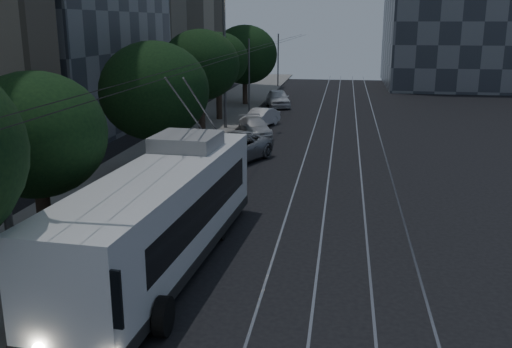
{
  "coord_description": "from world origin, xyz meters",
  "views": [
    {
      "loc": [
        2.32,
        -15.47,
        7.28
      ],
      "look_at": [
        -0.56,
        3.1,
        2.25
      ],
      "focal_mm": 40.0,
      "sensor_mm": 36.0,
      "label": 1
    }
  ],
  "objects_px": {
    "streetlamp_near": "(9,72)",
    "car_white_b": "(255,127)",
    "car_white_d": "(278,98)",
    "streetlamp_far": "(230,46)",
    "pickup_silver": "(230,149)",
    "car_white_a": "(233,144)",
    "car_white_c": "(260,118)",
    "trolleybus": "(164,215)"
  },
  "relations": [
    {
      "from": "car_white_a",
      "to": "car_white_b",
      "type": "height_order",
      "value": "car_white_a"
    },
    {
      "from": "trolleybus",
      "to": "car_white_d",
      "type": "xyz_separation_m",
      "value": [
        -0.54,
        34.26,
        -0.89
      ]
    },
    {
      "from": "trolleybus",
      "to": "car_white_c",
      "type": "relative_size",
      "value": 3.12
    },
    {
      "from": "car_white_c",
      "to": "streetlamp_near",
      "type": "relative_size",
      "value": 0.37
    },
    {
      "from": "trolleybus",
      "to": "car_white_a",
      "type": "distance_m",
      "value": 14.51
    },
    {
      "from": "car_white_a",
      "to": "streetlamp_near",
      "type": "distance_m",
      "value": 19.6
    },
    {
      "from": "trolleybus",
      "to": "pickup_silver",
      "type": "height_order",
      "value": "trolleybus"
    },
    {
      "from": "car_white_d",
      "to": "streetlamp_far",
      "type": "relative_size",
      "value": 0.48
    },
    {
      "from": "pickup_silver",
      "to": "streetlamp_near",
      "type": "height_order",
      "value": "streetlamp_near"
    },
    {
      "from": "car_white_c",
      "to": "car_white_b",
      "type": "bearing_deg",
      "value": -67.24
    },
    {
      "from": "pickup_silver",
      "to": "streetlamp_near",
      "type": "bearing_deg",
      "value": -70.83
    },
    {
      "from": "car_white_b",
      "to": "car_white_d",
      "type": "distance_m",
      "value": 13.53
    },
    {
      "from": "car_white_a",
      "to": "car_white_c",
      "type": "distance_m",
      "value": 9.84
    },
    {
      "from": "trolleybus",
      "to": "streetlamp_far",
      "type": "relative_size",
      "value": 1.28
    },
    {
      "from": "trolleybus",
      "to": "car_white_a",
      "type": "relative_size",
      "value": 2.73
    },
    {
      "from": "pickup_silver",
      "to": "car_white_a",
      "type": "xyz_separation_m",
      "value": [
        -0.1,
        1.16,
        0.0
      ]
    },
    {
      "from": "car_white_d",
      "to": "streetlamp_near",
      "type": "distance_m",
      "value": 38.99
    },
    {
      "from": "car_white_c",
      "to": "streetlamp_near",
      "type": "height_order",
      "value": "streetlamp_near"
    },
    {
      "from": "pickup_silver",
      "to": "car_white_a",
      "type": "bearing_deg",
      "value": 118.2
    },
    {
      "from": "pickup_silver",
      "to": "car_white_d",
      "type": "height_order",
      "value": "car_white_d"
    },
    {
      "from": "car_white_a",
      "to": "car_white_d",
      "type": "height_order",
      "value": "car_white_d"
    },
    {
      "from": "car_white_a",
      "to": "car_white_b",
      "type": "bearing_deg",
      "value": 104.63
    },
    {
      "from": "car_white_d",
      "to": "pickup_silver",
      "type": "bearing_deg",
      "value": -103.95
    },
    {
      "from": "car_white_b",
      "to": "streetlamp_far",
      "type": "distance_m",
      "value": 5.85
    },
    {
      "from": "pickup_silver",
      "to": "streetlamp_near",
      "type": "relative_size",
      "value": 0.52
    },
    {
      "from": "car_white_b",
      "to": "streetlamp_near",
      "type": "xyz_separation_m",
      "value": [
        -1.38,
        -25.06,
        5.63
      ]
    },
    {
      "from": "pickup_silver",
      "to": "streetlamp_far",
      "type": "height_order",
      "value": "streetlamp_far"
    },
    {
      "from": "streetlamp_near",
      "to": "car_white_d",
      "type": "bearing_deg",
      "value": 88.05
    },
    {
      "from": "streetlamp_near",
      "to": "car_white_a",
      "type": "bearing_deg",
      "value": 86.56
    },
    {
      "from": "car_white_c",
      "to": "car_white_d",
      "type": "bearing_deg",
      "value": 109.23
    },
    {
      "from": "car_white_a",
      "to": "streetlamp_far",
      "type": "distance_m",
      "value": 9.83
    },
    {
      "from": "trolleybus",
      "to": "streetlamp_far",
      "type": "height_order",
      "value": "streetlamp_far"
    },
    {
      "from": "trolleybus",
      "to": "pickup_silver",
      "type": "xyz_separation_m",
      "value": [
        -0.62,
        13.31,
        -0.91
      ]
    },
    {
      "from": "car_white_b",
      "to": "car_white_d",
      "type": "bearing_deg",
      "value": 69.98
    },
    {
      "from": "car_white_c",
      "to": "streetlamp_far",
      "type": "relative_size",
      "value": 0.41
    },
    {
      "from": "car_white_a",
      "to": "streetlamp_near",
      "type": "relative_size",
      "value": 0.43
    },
    {
      "from": "car_white_b",
      "to": "car_white_d",
      "type": "relative_size",
      "value": 0.92
    },
    {
      "from": "car_white_a",
      "to": "car_white_b",
      "type": "relative_size",
      "value": 1.06
    },
    {
      "from": "car_white_d",
      "to": "streetlamp_near",
      "type": "xyz_separation_m",
      "value": [
        -1.31,
        -38.58,
        5.47
      ]
    },
    {
      "from": "streetlamp_near",
      "to": "car_white_b",
      "type": "bearing_deg",
      "value": 86.86
    },
    {
      "from": "car_white_a",
      "to": "car_white_b",
      "type": "xyz_separation_m",
      "value": [
        0.25,
        6.27,
        -0.15
      ]
    },
    {
      "from": "car_white_b",
      "to": "streetlamp_far",
      "type": "height_order",
      "value": "streetlamp_far"
    }
  ]
}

